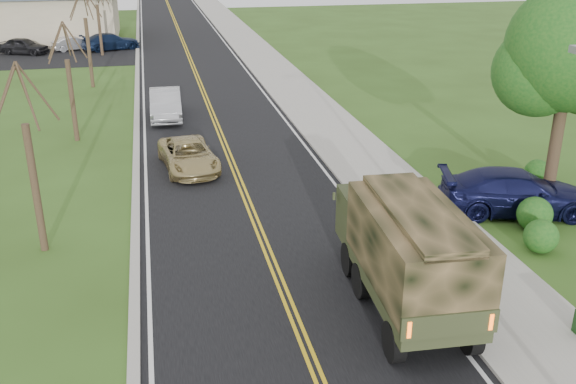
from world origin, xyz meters
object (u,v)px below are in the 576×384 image
object	(u,v)px
sedan_silver	(166,104)
pickup_navy	(517,192)
military_truck	(406,247)
suv_champagne	(188,155)

from	to	relation	value
sedan_silver	pickup_navy	xyz separation A→B (m)	(11.91, -15.74, 0.02)
pickup_navy	military_truck	bearing A→B (deg)	143.61
sedan_silver	pickup_navy	bearing A→B (deg)	-51.71
military_truck	pickup_navy	world-z (taller)	military_truck
military_truck	suv_champagne	world-z (taller)	military_truck
military_truck	suv_champagne	size ratio (longest dim) A/B	1.44
military_truck	suv_champagne	distance (m)	13.33
suv_champagne	pickup_navy	size ratio (longest dim) A/B	0.83
suv_champagne	pickup_navy	bearing A→B (deg)	-39.69
sedan_silver	pickup_navy	world-z (taller)	pickup_navy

